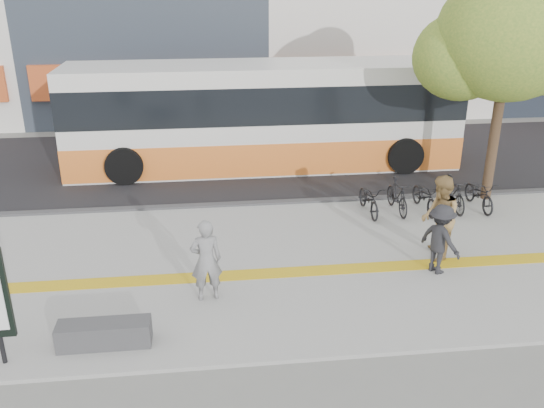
{
  "coord_description": "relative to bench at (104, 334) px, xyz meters",
  "views": [
    {
      "loc": [
        -0.7,
        -9.93,
        6.18
      ],
      "look_at": [
        0.71,
        2.0,
        1.29
      ],
      "focal_mm": 38.22,
      "sensor_mm": 36.0,
      "label": 1
    }
  ],
  "objects": [
    {
      "name": "ground",
      "position": [
        2.6,
        1.2,
        -0.3
      ],
      "size": [
        120.0,
        120.0,
        0.0
      ],
      "primitive_type": "plane",
      "color": "slate",
      "rests_on": "ground"
    },
    {
      "name": "sidewalk",
      "position": [
        2.6,
        2.7,
        -0.27
      ],
      "size": [
        40.0,
        7.0,
        0.08
      ],
      "primitive_type": "cube",
      "color": "gray",
      "rests_on": "ground"
    },
    {
      "name": "tactile_strip",
      "position": [
        2.6,
        2.2,
        -0.22
      ],
      "size": [
        40.0,
        0.45,
        0.01
      ],
      "primitive_type": "cube",
      "color": "gold",
      "rests_on": "sidewalk"
    },
    {
      "name": "street",
      "position": [
        2.6,
        10.2,
        -0.28
      ],
      "size": [
        40.0,
        8.0,
        0.06
      ],
      "primitive_type": "cube",
      "color": "black",
      "rests_on": "ground"
    },
    {
      "name": "curb",
      "position": [
        2.6,
        6.2,
        -0.23
      ],
      "size": [
        40.0,
        0.25,
        0.14
      ],
      "primitive_type": "cube",
      "color": "#38383B",
      "rests_on": "ground"
    },
    {
      "name": "bench",
      "position": [
        0.0,
        0.0,
        0.0
      ],
      "size": [
        1.6,
        0.45,
        0.45
      ],
      "primitive_type": "cube",
      "color": "#38383B",
      "rests_on": "sidewalk"
    },
    {
      "name": "street_tree",
      "position": [
        9.78,
        6.02,
        4.21
      ],
      "size": [
        4.4,
        3.8,
        6.31
      ],
      "color": "#3B271B",
      "rests_on": "sidewalk"
    },
    {
      "name": "bus",
      "position": [
        3.81,
        9.7,
        1.33
      ],
      "size": [
        12.61,
        2.99,
        3.36
      ],
      "color": "silver",
      "rests_on": "street"
    },
    {
      "name": "bicycle_row",
      "position": [
        7.7,
        5.2,
        0.2
      ],
      "size": [
        3.69,
        1.59,
        0.92
      ],
      "color": "black",
      "rests_on": "sidewalk"
    },
    {
      "name": "seated_woman",
      "position": [
        1.8,
        1.35,
        0.62
      ],
      "size": [
        0.67,
        0.48,
        1.7
      ],
      "primitive_type": "imported",
      "rotation": [
        0.0,
        0.0,
        3.27
      ],
      "color": "black",
      "rests_on": "sidewalk"
    },
    {
      "name": "pedestrian_tan",
      "position": [
        6.98,
        2.52,
        0.74
      ],
      "size": [
        0.91,
        1.07,
        1.94
      ],
      "primitive_type": "imported",
      "rotation": [
        0.0,
        0.0,
        -1.77
      ],
      "color": "olive",
      "rests_on": "sidewalk"
    },
    {
      "name": "pedestrian_dark",
      "position": [
        6.76,
        1.87,
        0.55
      ],
      "size": [
        0.98,
        1.15,
        1.55
      ],
      "primitive_type": "imported",
      "rotation": [
        0.0,
        0.0,
        2.07
      ],
      "color": "black",
      "rests_on": "sidewalk"
    }
  ]
}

